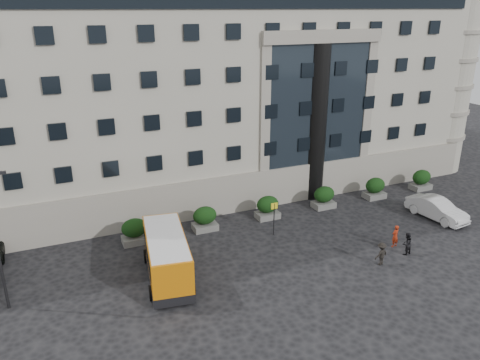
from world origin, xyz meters
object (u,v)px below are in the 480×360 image
object	(u,v)px
hedge_a	(135,231)
hedge_c	(268,207)
bus_stop_sign	(274,213)
pedestrian_c	(381,254)
pedestrian_a	(395,236)
pedestrian_b	(407,244)
hedge_b	(205,218)
minibus	(167,255)
hedge_f	(421,180)
hedge_d	(324,197)
white_taxi	(437,209)
hedge_e	(375,188)

from	to	relation	value
hedge_a	hedge_c	bearing A→B (deg)	0.00
bus_stop_sign	pedestrian_c	bearing A→B (deg)	-55.74
pedestrian_a	pedestrian_b	xyz separation A→B (m)	(-0.03, -1.16, -0.02)
hedge_c	pedestrian_b	size ratio (longest dim) A/B	1.18
hedge_b	minibus	bearing A→B (deg)	-129.10
pedestrian_b	pedestrian_c	world-z (taller)	pedestrian_b
pedestrian_b	hedge_c	bearing A→B (deg)	-63.36
minibus	bus_stop_sign	bearing A→B (deg)	24.77
hedge_f	pedestrian_b	world-z (taller)	hedge_f
hedge_d	minibus	world-z (taller)	minibus
pedestrian_a	pedestrian_c	xyz separation A→B (m)	(-2.47, -1.56, -0.03)
hedge_c	pedestrian_b	world-z (taller)	hedge_c
minibus	pedestrian_c	xyz separation A→B (m)	(12.99, -3.98, -0.78)
white_taxi	pedestrian_c	bearing A→B (deg)	-163.09
hedge_a	hedge_e	world-z (taller)	same
hedge_c	pedestrian_b	xyz separation A→B (m)	(5.94, -8.86, -0.15)
hedge_b	hedge_e	bearing A→B (deg)	0.00
hedge_d	hedge_f	world-z (taller)	same
minibus	pedestrian_b	distance (m)	15.86
pedestrian_b	hedge_f	bearing A→B (deg)	-144.70
hedge_e	hedge_f	world-z (taller)	same
minibus	hedge_d	bearing A→B (deg)	28.45
hedge_e	pedestrian_b	bearing A→B (deg)	-116.73
bus_stop_sign	hedge_e	bearing A→B (deg)	13.92
hedge_d	pedestrian_b	distance (m)	8.89
hedge_b	pedestrian_c	world-z (taller)	hedge_b
hedge_f	minibus	size ratio (longest dim) A/B	0.26
hedge_c	minibus	bearing A→B (deg)	-150.92
hedge_b	pedestrian_c	distance (m)	12.71
hedge_a	hedge_e	size ratio (longest dim) A/B	1.00
hedge_a	pedestrian_b	distance (m)	18.59
hedge_f	minibus	world-z (taller)	minibus
pedestrian_b	hedge_d	bearing A→B (deg)	-92.44
hedge_d	white_taxi	world-z (taller)	hedge_d
bus_stop_sign	pedestrian_b	size ratio (longest dim) A/B	1.61
hedge_a	hedge_e	distance (m)	20.80
white_taxi	minibus	bearing A→B (deg)	172.28
hedge_f	pedestrian_c	xyz separation A→B (m)	(-12.10, -9.26, -0.15)
bus_stop_sign	white_taxi	size ratio (longest dim) A/B	0.51
hedge_e	hedge_f	size ratio (longest dim) A/B	1.00
hedge_a	pedestrian_c	bearing A→B (deg)	-33.67
hedge_f	hedge_e	bearing A→B (deg)	180.00
bus_stop_sign	white_taxi	bearing A→B (deg)	-11.02
hedge_c	hedge_e	xyz separation A→B (m)	(10.40, 0.00, 0.00)
pedestrian_b	pedestrian_c	bearing A→B (deg)	2.17
bus_stop_sign	pedestrian_b	xyz separation A→B (m)	(6.84, -6.06, -0.95)
pedestrian_c	hedge_e	bearing A→B (deg)	-136.75
hedge_d	white_taxi	xyz separation A→B (m)	(6.92, -5.34, -0.12)
pedestrian_a	pedestrian_c	world-z (taller)	pedestrian_a
pedestrian_c	hedge_f	bearing A→B (deg)	-152.63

